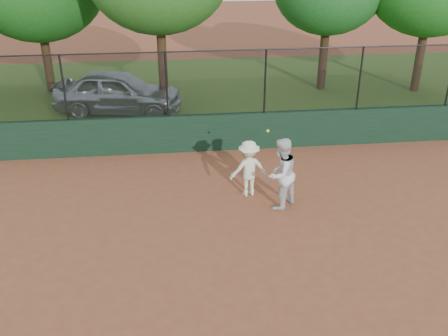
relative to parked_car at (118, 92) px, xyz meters
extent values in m
plane|color=brown|center=(2.35, -9.94, -0.81)|extent=(80.00, 80.00, 0.00)
cube|color=#16311F|center=(2.35, -3.94, -0.21)|extent=(26.00, 0.20, 1.20)
cube|color=#325019|center=(2.35, 2.06, -0.81)|extent=(36.00, 12.00, 0.01)
imported|color=#A3A6AC|center=(0.00, 0.00, 0.00)|extent=(5.04, 2.80, 1.62)
imported|color=silver|center=(4.58, -7.69, 0.12)|extent=(1.15, 1.13, 1.87)
imported|color=#EAEECA|center=(3.88, -6.97, -0.04)|extent=(1.08, 0.75, 1.54)
sphere|color=#D7F737|center=(4.27, -7.38, 1.17)|extent=(0.07, 0.07, 0.07)
cube|color=black|center=(2.35, -3.94, 1.39)|extent=(26.00, 0.02, 2.00)
cylinder|color=black|center=(2.35, -3.94, 2.37)|extent=(26.00, 0.04, 0.04)
cylinder|color=black|center=(-1.15, -3.94, 1.39)|extent=(0.06, 0.06, 2.00)
cylinder|color=black|center=(1.85, -3.94, 1.39)|extent=(0.06, 0.06, 2.00)
cylinder|color=black|center=(4.85, -3.94, 1.39)|extent=(0.06, 0.06, 2.00)
cylinder|color=black|center=(7.85, -3.94, 1.39)|extent=(0.06, 0.06, 2.00)
cylinder|color=#402A16|center=(-3.15, 3.14, 0.37)|extent=(0.36, 0.36, 2.37)
cylinder|color=#432B18|center=(1.72, 0.35, 0.73)|extent=(0.36, 0.36, 3.09)
cylinder|color=#3F2715|center=(8.57, 2.14, 0.46)|extent=(0.36, 0.36, 2.54)
cylinder|color=#4B2F1B|center=(12.53, 1.38, 0.47)|extent=(0.36, 0.36, 2.56)
camera|label=1|loc=(1.91, -18.54, 5.72)|focal=40.00mm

